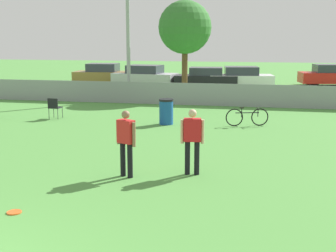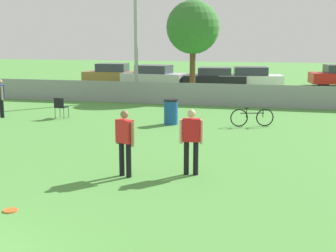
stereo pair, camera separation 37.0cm
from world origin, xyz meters
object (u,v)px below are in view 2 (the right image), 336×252
object	(u,v)px
parked_car_silver	(154,76)
parked_car_white	(250,78)
tree_near_pole	(193,28)
trash_bin	(171,112)
frisbee_disc	(10,210)
light_pole	(136,10)
parked_car_dark	(215,78)
player_defender_red	(191,137)
player_thrower_red	(125,139)
folding_chair_sideline	(61,106)
spectator_in_blue	(1,96)
bicycle_sideline	(252,117)
parked_car_tan	(113,74)

from	to	relation	value
parked_car_silver	parked_car_white	distance (m)	6.45
tree_near_pole	trash_bin	distance (m)	8.87
parked_car_white	frisbee_disc	bearing A→B (deg)	-106.46
light_pole	trash_bin	bearing A→B (deg)	-62.39
frisbee_disc	trash_bin	distance (m)	9.80
tree_near_pole	parked_car_dark	bearing A→B (deg)	83.47
player_defender_red	player_thrower_red	distance (m)	1.61
tree_near_pole	player_thrower_red	world-z (taller)	tree_near_pole
player_thrower_red	folding_chair_sideline	bearing A→B (deg)	151.38
frisbee_disc	trash_bin	world-z (taller)	trash_bin
frisbee_disc	parked_car_silver	bearing A→B (deg)	98.42
spectator_in_blue	parked_car_silver	size ratio (longest dim) A/B	0.36
spectator_in_blue	frisbee_disc	size ratio (longest dim) A/B	5.63
spectator_in_blue	parked_car_white	world-z (taller)	spectator_in_blue
folding_chair_sideline	frisbee_disc	bearing A→B (deg)	114.08
frisbee_disc	parked_car_dark	world-z (taller)	parked_car_dark
player_thrower_red	trash_bin	world-z (taller)	player_thrower_red
bicycle_sideline	folding_chair_sideline	bearing A→B (deg)	162.67
light_pole	parked_car_dark	world-z (taller)	light_pole
tree_near_pole	parked_car_dark	size ratio (longest dim) A/B	1.26
trash_bin	tree_near_pole	bearing A→B (deg)	94.91
parked_car_dark	parked_car_white	bearing A→B (deg)	5.32
player_defender_red	trash_bin	distance (m)	6.82
light_pole	player_defender_red	distance (m)	14.77
spectator_in_blue	parked_car_silver	distance (m)	13.73
player_defender_red	trash_bin	xyz separation A→B (m)	(-2.04, 6.49, -0.44)
trash_bin	parked_car_silver	xyz separation A→B (m)	(-4.32, 13.27, 0.22)
parked_car_silver	spectator_in_blue	bearing A→B (deg)	-94.65
light_pole	bicycle_sideline	bearing A→B (deg)	-44.16
tree_near_pole	spectator_in_blue	bearing A→B (deg)	-128.41
spectator_in_blue	bicycle_sideline	size ratio (longest dim) A/B	1.00
bicycle_sideline	frisbee_disc	bearing A→B (deg)	-129.34
player_defender_red	bicycle_sideline	world-z (taller)	player_defender_red
parked_car_dark	bicycle_sideline	bearing A→B (deg)	-80.44
frisbee_disc	parked_car_white	xyz separation A→B (m)	(3.04, 23.29, 0.68)
spectator_in_blue	parked_car_white	xyz separation A→B (m)	(9.42, 13.68, -0.23)
parked_car_dark	folding_chair_sideline	bearing A→B (deg)	-114.33
player_thrower_red	parked_car_white	size ratio (longest dim) A/B	0.38
light_pole	parked_car_tan	distance (m)	9.32
folding_chair_sideline	bicycle_sideline	xyz separation A→B (m)	(7.88, 0.03, -0.16)
trash_bin	parked_car_dark	world-z (taller)	parked_car_dark
player_thrower_red	parked_car_silver	bearing A→B (deg)	128.67
player_defender_red	spectator_in_blue	bearing A→B (deg)	136.80
folding_chair_sideline	parked_car_dark	size ratio (longest dim) A/B	0.21
tree_near_pole	parked_car_dark	world-z (taller)	tree_near_pole
spectator_in_blue	folding_chair_sideline	bearing A→B (deg)	-125.52
tree_near_pole	parked_car_dark	xyz separation A→B (m)	(0.57, 4.97, -3.17)
trash_bin	parked_car_white	xyz separation A→B (m)	(2.12, 13.54, 0.20)
parked_car_dark	parked_car_white	xyz separation A→B (m)	(2.26, 0.39, 0.02)
trash_bin	parked_car_dark	size ratio (longest dim) A/B	0.23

